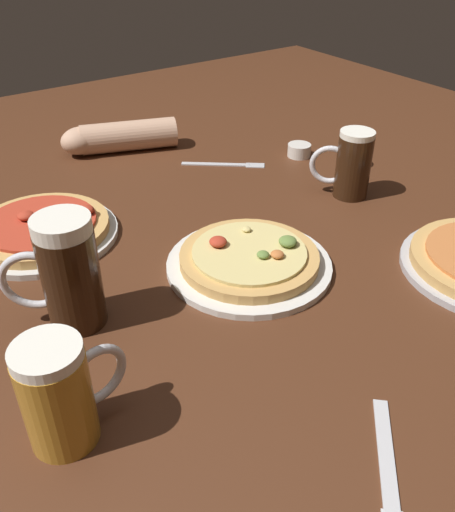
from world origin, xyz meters
TOP-DOWN VIEW (x-y plane):
  - ground_plane at (0.00, 0.00)m, footprint 2.40×2.40m
  - pizza_plate_far at (-0.23, 0.28)m, footprint 0.28×0.28m
  - pizza_plate_side at (0.03, -0.03)m, footprint 0.29×0.29m
  - beer_mug_dark at (0.37, 0.07)m, footprint 0.10×0.11m
  - beer_mug_amber at (-0.28, 0.01)m, footprint 0.14×0.10m
  - beer_mug_pale at (-0.36, -0.19)m, footprint 0.14×0.08m
  - ramekin_sauce at (0.42, 0.29)m, footprint 0.06×0.06m
  - ramekin_butter at (0.49, 0.18)m, footprint 0.06×0.06m
  - fork_left at (0.24, 0.35)m, footprint 0.17×0.14m
  - knife_right at (-0.09, -0.44)m, footprint 0.16×0.17m
  - diner_arm at (0.06, 0.58)m, footprint 0.29×0.15m

SIDE VIEW (x-z plane):
  - ground_plane at x=0.00m, z-range -0.03..0.00m
  - fork_left at x=0.24m, z-range 0.00..0.01m
  - knife_right at x=-0.09m, z-range 0.00..0.01m
  - ramekin_sauce at x=0.42m, z-range 0.00..0.03m
  - pizza_plate_side at x=0.03m, z-range -0.01..0.04m
  - pizza_plate_far at x=-0.23m, z-range -0.01..0.04m
  - ramekin_butter at x=0.49m, z-range 0.00..0.04m
  - diner_arm at x=0.06m, z-range 0.00..0.07m
  - beer_mug_pale at x=-0.36m, z-range 0.00..0.14m
  - beer_mug_dark at x=0.37m, z-range 0.00..0.14m
  - beer_mug_amber at x=-0.28m, z-range 0.00..0.18m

